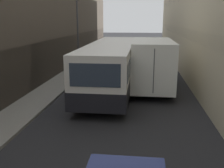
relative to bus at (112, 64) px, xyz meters
The scene contains 5 objects.
ground_plane 3.39m from the bus, 74.53° to the right, with size 150.00×150.00×0.00m, color #232326.
sidewalk_left 4.91m from the bus, 141.56° to the right, with size 1.86×60.00×0.13m.
bus is the anchor object (origin of this frame).
box_truck 2.55m from the bus, 12.17° to the left, with size 2.35×7.81×3.08m.
street_lamp 6.01m from the bus, 130.62° to the left, with size 0.36×0.80×7.78m.
Camera 1 is at (1.10, 1.78, 4.28)m, focal length 42.00 mm.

